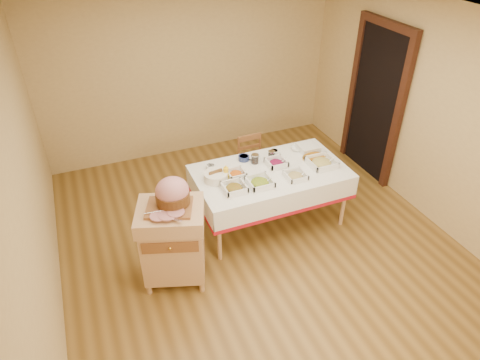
# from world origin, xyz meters

# --- Properties ---
(room_shell) EXTENTS (5.00, 5.00, 5.00)m
(room_shell) POSITION_xyz_m (0.00, 0.00, 1.30)
(room_shell) COLOR brown
(room_shell) RESTS_ON ground
(doorway) EXTENTS (0.09, 1.10, 2.20)m
(doorway) POSITION_xyz_m (2.20, 0.90, 1.11)
(doorway) COLOR black
(doorway) RESTS_ON ground
(dining_table) EXTENTS (1.82, 1.02, 0.76)m
(dining_table) POSITION_xyz_m (0.30, 0.30, 0.60)
(dining_table) COLOR tan
(dining_table) RESTS_ON ground
(butcher_cart) EXTENTS (0.81, 0.74, 0.94)m
(butcher_cart) POSITION_xyz_m (-1.05, -0.20, 0.54)
(butcher_cart) COLOR tan
(butcher_cart) RESTS_ON ground
(dining_chair) EXTENTS (0.38, 0.36, 0.83)m
(dining_chair) POSITION_xyz_m (0.38, 0.99, 0.43)
(dining_chair) COLOR brown
(dining_chair) RESTS_ON ground
(ham_on_board) EXTENTS (0.47, 0.45, 0.31)m
(ham_on_board) POSITION_xyz_m (-1.00, -0.16, 1.08)
(ham_on_board) COLOR brown
(ham_on_board) RESTS_ON butcher_cart
(serving_dish_a) EXTENTS (0.26, 0.25, 0.11)m
(serving_dish_a) POSITION_xyz_m (-0.25, 0.09, 0.80)
(serving_dish_a) COLOR white
(serving_dish_a) RESTS_ON dining_table
(serving_dish_b) EXTENTS (0.27, 0.27, 0.11)m
(serving_dish_b) POSITION_xyz_m (0.06, 0.08, 0.80)
(serving_dish_b) COLOR white
(serving_dish_b) RESTS_ON dining_table
(serving_dish_c) EXTENTS (0.23, 0.23, 0.09)m
(serving_dish_c) POSITION_xyz_m (0.50, 0.05, 0.79)
(serving_dish_c) COLOR white
(serving_dish_c) RESTS_ON dining_table
(serving_dish_d) EXTENTS (0.31, 0.31, 0.12)m
(serving_dish_d) POSITION_xyz_m (0.93, 0.18, 0.80)
(serving_dish_d) COLOR white
(serving_dish_d) RESTS_ON dining_table
(serving_dish_e) EXTENTS (0.21, 0.20, 0.10)m
(serving_dish_e) POSITION_xyz_m (-0.12, 0.35, 0.79)
(serving_dish_e) COLOR white
(serving_dish_e) RESTS_ON dining_table
(serving_dish_f) EXTENTS (0.24, 0.23, 0.11)m
(serving_dish_f) POSITION_xyz_m (0.42, 0.39, 0.80)
(serving_dish_f) COLOR white
(serving_dish_f) RESTS_ON dining_table
(small_bowl_left) EXTENTS (0.11, 0.11, 0.05)m
(small_bowl_left) POSITION_xyz_m (-0.35, 0.62, 0.79)
(small_bowl_left) COLOR white
(small_bowl_left) RESTS_ON dining_table
(small_bowl_mid) EXTENTS (0.14, 0.14, 0.06)m
(small_bowl_mid) POSITION_xyz_m (0.10, 0.65, 0.79)
(small_bowl_mid) COLOR navy
(small_bowl_mid) RESTS_ON dining_table
(small_bowl_right) EXTENTS (0.12, 0.12, 0.06)m
(small_bowl_right) POSITION_xyz_m (0.51, 0.63, 0.79)
(small_bowl_right) COLOR white
(small_bowl_right) RESTS_ON dining_table
(bowl_white_imported) EXTENTS (0.19, 0.19, 0.04)m
(bowl_white_imported) POSITION_xyz_m (0.22, 0.64, 0.78)
(bowl_white_imported) COLOR white
(bowl_white_imported) RESTS_ON dining_table
(bowl_small_imported) EXTENTS (0.20, 0.20, 0.05)m
(bowl_small_imported) POSITION_xyz_m (0.83, 0.62, 0.78)
(bowl_small_imported) COLOR white
(bowl_small_imported) RESTS_ON dining_table
(preserve_jar_left) EXTENTS (0.09, 0.09, 0.12)m
(preserve_jar_left) POSITION_xyz_m (0.20, 0.54, 0.81)
(preserve_jar_left) COLOR silver
(preserve_jar_left) RESTS_ON dining_table
(preserve_jar_right) EXTENTS (0.09, 0.09, 0.11)m
(preserve_jar_right) POSITION_xyz_m (0.43, 0.55, 0.81)
(preserve_jar_right) COLOR silver
(preserve_jar_right) RESTS_ON dining_table
(mustard_bottle) EXTENTS (0.06, 0.06, 0.19)m
(mustard_bottle) POSITION_xyz_m (-0.26, 0.34, 0.84)
(mustard_bottle) COLOR yellow
(mustard_bottle) RESTS_ON dining_table
(bread_basket) EXTENTS (0.28, 0.28, 0.12)m
(bread_basket) POSITION_xyz_m (-0.37, 0.36, 0.81)
(bread_basket) COLOR white
(bread_basket) RESTS_ON dining_table
(plate_stack) EXTENTS (0.25, 0.25, 0.07)m
(plate_stack) POSITION_xyz_m (0.96, 0.57, 0.80)
(plate_stack) COLOR white
(plate_stack) RESTS_ON dining_table
(brass_platter) EXTENTS (0.31, 0.22, 0.04)m
(brass_platter) POSITION_xyz_m (0.93, 0.35, 0.78)
(brass_platter) COLOR gold
(brass_platter) RESTS_ON dining_table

